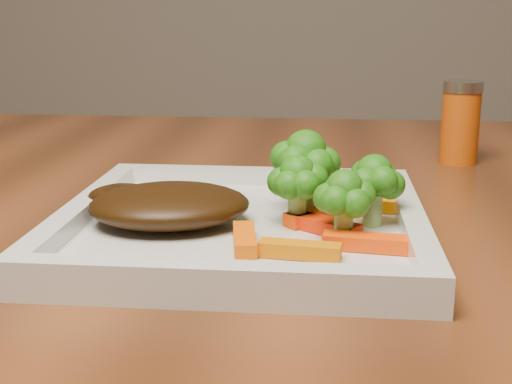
{
  "coord_description": "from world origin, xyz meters",
  "views": [
    {
      "loc": [
        -0.08,
        -0.75,
        0.92
      ],
      "look_at": [
        -0.13,
        -0.23,
        0.79
      ],
      "focal_mm": 50.0,
      "sensor_mm": 36.0,
      "label": 1
    }
  ],
  "objects": [
    {
      "name": "plate",
      "position": [
        -0.14,
        -0.23,
        0.76
      ],
      "size": [
        0.27,
        0.27,
        0.01
      ],
      "primitive_type": "cube",
      "color": "silver",
      "rests_on": "dining_table"
    },
    {
      "name": "steak",
      "position": [
        -0.2,
        -0.24,
        0.78
      ],
      "size": [
        0.14,
        0.12,
        0.03
      ],
      "primitive_type": "ellipsoid",
      "rotation": [
        0.0,
        0.0,
        0.2
      ],
      "color": "#301B07",
      "rests_on": "plate"
    },
    {
      "name": "broccoli_0",
      "position": [
        -0.1,
        -0.19,
        0.8
      ],
      "size": [
        0.08,
        0.08,
        0.07
      ],
      "primitive_type": null,
      "rotation": [
        0.0,
        0.0,
        -0.41
      ],
      "color": "#1A6310",
      "rests_on": "plate"
    },
    {
      "name": "broccoli_1",
      "position": [
        -0.05,
        -0.23,
        0.79
      ],
      "size": [
        0.06,
        0.06,
        0.06
      ],
      "primitive_type": null,
      "rotation": [
        0.0,
        0.0,
        0.27
      ],
      "color": "#126811",
      "rests_on": "plate"
    },
    {
      "name": "broccoli_2",
      "position": [
        -0.07,
        -0.27,
        0.79
      ],
      "size": [
        0.06,
        0.06,
        0.06
      ],
      "primitive_type": null,
      "rotation": [
        0.0,
        0.0,
        0.4
      ],
      "color": "#317814",
      "rests_on": "plate"
    },
    {
      "name": "broccoli_3",
      "position": [
        -0.1,
        -0.23,
        0.79
      ],
      "size": [
        0.07,
        0.07,
        0.06
      ],
      "primitive_type": null,
      "rotation": [
        0.0,
        0.0,
        0.39
      ],
      "color": "#137213",
      "rests_on": "plate"
    },
    {
      "name": "carrot_0",
      "position": [
        -0.1,
        -0.31,
        0.77
      ],
      "size": [
        0.06,
        0.02,
        0.01
      ],
      "primitive_type": "cube",
      "rotation": [
        0.0,
        0.0,
        -0.13
      ],
      "color": "#D26D03",
      "rests_on": "plate"
    },
    {
      "name": "carrot_1",
      "position": [
        -0.05,
        -0.29,
        0.77
      ],
      "size": [
        0.06,
        0.02,
        0.01
      ],
      "primitive_type": "cube",
      "rotation": [
        0.0,
        0.0,
        -0.13
      ],
      "color": "#FF4104",
      "rests_on": "plate"
    },
    {
      "name": "carrot_2",
      "position": [
        -0.14,
        -0.29,
        0.77
      ],
      "size": [
        0.02,
        0.06,
        0.01
      ],
      "primitive_type": "cube",
      "rotation": [
        0.0,
        0.0,
        1.72
      ],
      "color": "#EB5903",
      "rests_on": "plate"
    },
    {
      "name": "carrot_3",
      "position": [
        -0.04,
        -0.19,
        0.77
      ],
      "size": [
        0.06,
        0.03,
        0.01
      ],
      "primitive_type": "cube",
      "rotation": [
        0.0,
        0.0,
        -0.16
      ],
      "color": "orange",
      "rests_on": "plate"
    },
    {
      "name": "carrot_5",
      "position": [
        -0.08,
        -0.25,
        0.77
      ],
      "size": [
        0.06,
        0.05,
        0.01
      ],
      "primitive_type": "cube",
      "rotation": [
        0.0,
        0.0,
        -0.64
      ],
      "color": "#F32903",
      "rests_on": "plate"
    },
    {
      "name": "carrot_6",
      "position": [
        -0.09,
        -0.22,
        0.77
      ],
      "size": [
        0.05,
        0.05,
        0.01
      ],
      "primitive_type": "cube",
      "rotation": [
        0.0,
        0.0,
        0.75
      ],
      "color": "#FF3E04",
      "rests_on": "plate"
    },
    {
      "name": "spice_shaker",
      "position": [
        0.07,
        0.06,
        0.8
      ],
      "size": [
        0.05,
        0.05,
        0.09
      ],
      "primitive_type": "cylinder",
      "rotation": [
        0.0,
        0.0,
        0.41
      ],
      "color": "#B7470A",
      "rests_on": "dining_table"
    }
  ]
}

